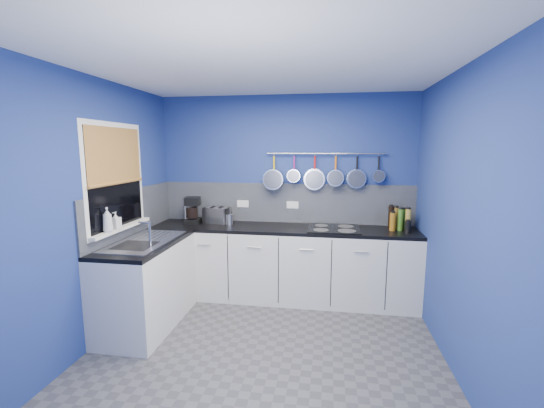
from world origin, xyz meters
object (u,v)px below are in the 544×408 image
(hob, at_px, (334,229))
(canister, at_px, (229,220))
(toaster, at_px, (217,215))
(soap_bottle_b, at_px, (116,220))
(paper_towel, at_px, (189,213))
(coffee_maker, at_px, (192,210))
(soap_bottle_a, at_px, (107,220))

(hob, bearing_deg, canister, 177.60)
(toaster, distance_m, canister, 0.21)
(hob, bearing_deg, soap_bottle_b, -155.04)
(paper_towel, height_order, toaster, paper_towel)
(coffee_maker, bearing_deg, canister, -6.32)
(coffee_maker, xyz_separation_m, canister, (0.48, 0.01, -0.10))
(paper_towel, xyz_separation_m, toaster, (0.35, 0.06, -0.02))
(toaster, xyz_separation_m, canister, (0.19, -0.08, -0.04))
(soap_bottle_a, distance_m, hob, 2.44)
(soap_bottle_a, distance_m, toaster, 1.45)
(soap_bottle_a, bearing_deg, hob, 27.79)
(coffee_maker, xyz_separation_m, toaster, (0.29, 0.09, -0.07))
(soap_bottle_a, relative_size, soap_bottle_b, 1.39)
(paper_towel, relative_size, canister, 1.95)
(paper_towel, distance_m, hob, 1.83)
(soap_bottle_a, xyz_separation_m, coffee_maker, (0.38, 1.18, -0.10))
(soap_bottle_a, relative_size, hob, 0.40)
(canister, distance_m, hob, 1.29)
(coffee_maker, height_order, toaster, coffee_maker)
(canister, bearing_deg, toaster, 156.82)
(soap_bottle_b, bearing_deg, toaster, 59.13)
(canister, xyz_separation_m, hob, (1.29, -0.05, -0.06))
(soap_bottle_b, height_order, paper_towel, soap_bottle_b)
(soap_bottle_b, xyz_separation_m, toaster, (0.68, 1.13, -0.14))
(soap_bottle_a, xyz_separation_m, soap_bottle_b, (0.00, 0.13, -0.03))
(soap_bottle_b, relative_size, hob, 0.29)
(soap_bottle_a, bearing_deg, toaster, 61.83)
(toaster, distance_m, hob, 1.48)
(soap_bottle_a, relative_size, coffee_maker, 0.72)
(soap_bottle_a, distance_m, canister, 1.48)
(soap_bottle_a, xyz_separation_m, hob, (2.15, 1.13, -0.26))
(soap_bottle_b, xyz_separation_m, paper_towel, (0.33, 1.08, -0.11))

